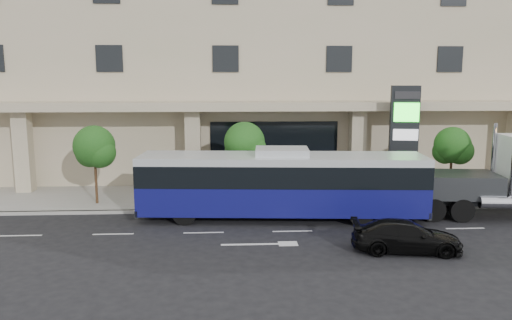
{
  "coord_description": "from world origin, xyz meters",
  "views": [
    {
      "loc": [
        -2.8,
        -23.08,
        6.85
      ],
      "look_at": [
        -1.46,
        2.0,
        2.71
      ],
      "focal_mm": 35.0,
      "sensor_mm": 36.0,
      "label": 1
    }
  ],
  "objects_px": {
    "tow_truck": "(506,180)",
    "black_sedan": "(406,236)",
    "signage_pylon": "(403,141)",
    "city_bus": "(281,183)"
  },
  "relations": [
    {
      "from": "tow_truck",
      "to": "signage_pylon",
      "type": "distance_m",
      "value": 5.76
    },
    {
      "from": "city_bus",
      "to": "black_sedan",
      "type": "height_order",
      "value": "city_bus"
    },
    {
      "from": "city_bus",
      "to": "black_sedan",
      "type": "relative_size",
      "value": 3.25
    },
    {
      "from": "city_bus",
      "to": "tow_truck",
      "type": "xyz_separation_m",
      "value": [
        11.14,
        -0.29,
        0.1
      ]
    },
    {
      "from": "signage_pylon",
      "to": "black_sedan",
      "type": "bearing_deg",
      "value": -97.36
    },
    {
      "from": "city_bus",
      "to": "signage_pylon",
      "type": "distance_m",
      "value": 8.36
    },
    {
      "from": "black_sedan",
      "to": "signage_pylon",
      "type": "relative_size",
      "value": 0.68
    },
    {
      "from": "signage_pylon",
      "to": "city_bus",
      "type": "bearing_deg",
      "value": -142.33
    },
    {
      "from": "tow_truck",
      "to": "black_sedan",
      "type": "bearing_deg",
      "value": -138.42
    },
    {
      "from": "city_bus",
      "to": "signage_pylon",
      "type": "xyz_separation_m",
      "value": [
        7.31,
        3.75,
        1.56
      ]
    }
  ]
}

